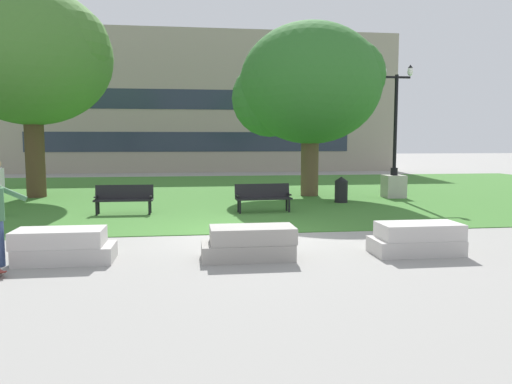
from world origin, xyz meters
TOP-DOWN VIEW (x-y plane):
  - ground_plane at (0.00, 0.00)m, footprint 140.00×140.00m
  - grass_lawn at (0.00, 10.00)m, footprint 40.00×20.00m
  - concrete_block_center at (-3.85, -2.35)m, footprint 1.84×0.90m
  - concrete_block_left at (-0.27, -2.55)m, footprint 1.83×0.90m
  - concrete_block_right at (3.20, -2.59)m, footprint 1.80×0.90m
  - park_bench_near_left at (-3.48, 3.82)m, footprint 1.81×0.56m
  - park_bench_near_right at (0.91, 3.65)m, footprint 1.83×0.64m
  - lamp_post_center at (6.74, 6.97)m, footprint 1.32×0.80m
  - tree_near_right at (-7.70, 9.07)m, footprint 6.69×6.37m
  - tree_near_left at (3.46, 8.14)m, footprint 6.09×5.80m
  - trash_bin at (4.15, 5.69)m, footprint 0.49×0.49m
  - building_facade_distant at (-1.24, 24.50)m, footprint 30.68×1.03m

SIDE VIEW (x-z plane):
  - ground_plane at x=0.00m, z-range 0.00..0.00m
  - grass_lawn at x=0.00m, z-range 0.00..0.02m
  - concrete_block_center at x=-3.85m, z-range -0.01..0.63m
  - concrete_block_left at x=-0.27m, z-range -0.01..0.63m
  - concrete_block_right at x=3.20m, z-range -0.01..0.63m
  - trash_bin at x=4.15m, z-range 0.02..0.98m
  - park_bench_near_left at x=-3.48m, z-range 0.09..0.99m
  - park_bench_near_right at x=0.91m, z-range 0.09..0.99m
  - lamp_post_center at x=6.74m, z-range -1.56..3.72m
  - tree_near_left at x=3.46m, z-range 1.02..8.10m
  - building_facade_distant at x=-1.24m, z-range -0.01..10.18m
  - tree_near_right at x=-7.70m, z-range 1.39..9.70m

